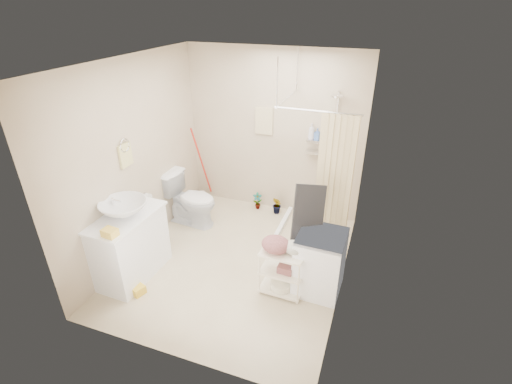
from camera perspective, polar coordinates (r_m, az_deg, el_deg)
floor at (r=5.15m, az=-3.01°, el=-10.61°), size 3.20×3.20×0.00m
ceiling at (r=4.08m, az=-3.96°, el=19.30°), size 2.80×3.20×0.04m
wall_back at (r=5.86m, az=2.71°, el=8.89°), size 2.80×0.04×2.60m
wall_front at (r=3.26m, az=-14.49°, el=-8.92°), size 2.80×0.04×2.60m
wall_left at (r=5.13m, az=-18.03°, el=4.70°), size 0.04×3.20×2.60m
wall_right at (r=4.17m, az=14.62°, el=-0.29°), size 0.04×3.20×2.60m
vanity at (r=4.95m, az=-18.85°, el=-7.83°), size 0.60×1.02×0.88m
sink at (r=4.67m, az=-19.70°, el=-2.46°), size 0.61×0.61×0.19m
counter_basket at (r=4.37m, az=-21.57°, el=-5.84°), size 0.17×0.14×0.09m
floor_basket at (r=4.86m, az=-17.90°, el=-13.84°), size 0.33×0.29×0.15m
toilet at (r=5.83m, az=-9.99°, el=-1.07°), size 0.87×0.55×0.84m
mop at (r=6.41m, az=-8.64°, el=4.27°), size 0.14×0.14×1.34m
potted_plant_a at (r=6.25m, az=0.22°, el=-1.40°), size 0.18×0.16×0.29m
potted_plant_b at (r=6.11m, az=3.28°, el=-2.06°), size 0.22×0.22×0.31m
hanging_towel at (r=5.82m, az=1.26°, el=10.86°), size 0.28×0.03×0.42m
towel_ring at (r=4.92m, az=-19.48°, el=5.60°), size 0.04×0.22×0.34m
tp_holder at (r=5.39m, az=-16.49°, el=-0.81°), size 0.08×0.12×0.14m
shower at (r=5.27m, az=9.72°, el=3.34°), size 1.10×1.10×2.10m
shampoo_bottle_a at (r=5.61m, az=8.54°, el=9.22°), size 0.10×0.10×0.23m
shampoo_bottle_b at (r=5.62m, az=9.42°, el=8.80°), size 0.09×0.09×0.17m
washing_machine at (r=4.56m, az=9.77°, el=-10.62°), size 0.56×0.58×0.79m
laundry_rack at (r=4.49m, az=4.05°, el=-11.64°), size 0.52×0.32×0.71m
ironing_board at (r=4.51m, az=7.69°, el=-6.81°), size 0.38×0.27×1.32m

